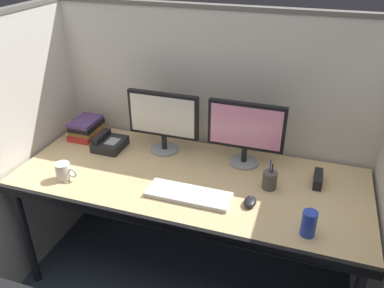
# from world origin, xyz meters

# --- Properties ---
(cubicle_partition_rear) EXTENTS (2.21, 0.06, 1.57)m
(cubicle_partition_rear) POSITION_xyz_m (0.00, 0.74, 0.79)
(cubicle_partition_rear) COLOR beige
(cubicle_partition_rear) RESTS_ON ground
(cubicle_partition_left) EXTENTS (0.06, 1.41, 1.57)m
(cubicle_partition_left) POSITION_xyz_m (-0.99, 0.20, 0.79)
(cubicle_partition_left) COLOR beige
(cubicle_partition_left) RESTS_ON ground
(desk) EXTENTS (1.90, 0.80, 0.74)m
(desk) POSITION_xyz_m (0.00, 0.29, 0.69)
(desk) COLOR tan
(desk) RESTS_ON ground
(monitor_left) EXTENTS (0.43, 0.17, 0.37)m
(monitor_left) POSITION_xyz_m (-0.24, 0.53, 0.96)
(monitor_left) COLOR gray
(monitor_left) RESTS_ON desk
(monitor_right) EXTENTS (0.43, 0.17, 0.37)m
(monitor_right) POSITION_xyz_m (0.25, 0.54, 0.96)
(monitor_right) COLOR gray
(monitor_right) RESTS_ON desk
(keyboard_main) EXTENTS (0.43, 0.15, 0.02)m
(keyboard_main) POSITION_xyz_m (0.05, 0.13, 0.75)
(keyboard_main) COLOR silver
(keyboard_main) RESTS_ON desk
(computer_mouse) EXTENTS (0.06, 0.10, 0.04)m
(computer_mouse) POSITION_xyz_m (0.36, 0.16, 0.76)
(computer_mouse) COLOR black
(computer_mouse) RESTS_ON desk
(coffee_mug) EXTENTS (0.13, 0.08, 0.09)m
(coffee_mug) POSITION_xyz_m (-0.63, 0.07, 0.79)
(coffee_mug) COLOR silver
(coffee_mug) RESTS_ON desk
(desk_phone) EXTENTS (0.17, 0.19, 0.09)m
(desk_phone) POSITION_xyz_m (-0.57, 0.45, 0.77)
(desk_phone) COLOR black
(desk_phone) RESTS_ON desk
(soda_can) EXTENTS (0.07, 0.07, 0.12)m
(soda_can) POSITION_xyz_m (0.64, 0.03, 0.80)
(soda_can) COLOR #263FB2
(soda_can) RESTS_ON desk
(pen_cup) EXTENTS (0.08, 0.08, 0.16)m
(pen_cup) POSITION_xyz_m (0.43, 0.34, 0.79)
(pen_cup) COLOR #4C4742
(pen_cup) RESTS_ON desk
(red_stapler) EXTENTS (0.04, 0.15, 0.06)m
(red_stapler) POSITION_xyz_m (0.67, 0.46, 0.77)
(red_stapler) COLOR black
(red_stapler) RESTS_ON desk
(book_stack) EXTENTS (0.16, 0.22, 0.12)m
(book_stack) POSITION_xyz_m (-0.79, 0.55, 0.80)
(book_stack) COLOR #B22626
(book_stack) RESTS_ON desk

